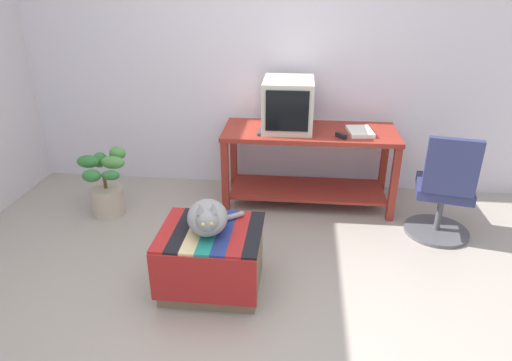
{
  "coord_description": "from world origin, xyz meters",
  "views": [
    {
      "loc": [
        0.33,
        -2.22,
        1.97
      ],
      "look_at": [
        0.01,
        0.85,
        0.55
      ],
      "focal_mm": 31.61,
      "sensor_mm": 36.0,
      "label": 1
    }
  ],
  "objects_px": {
    "tv_monitor": "(288,105)",
    "office_chair": "(444,194)",
    "desk": "(309,154)",
    "keyboard": "(281,133)",
    "potted_plant": "(106,187)",
    "book": "(360,131)",
    "stapler": "(341,136)",
    "cat": "(208,217)",
    "ottoman_with_blanket": "(212,259)"
  },
  "relations": [
    {
      "from": "keyboard",
      "to": "stapler",
      "type": "relative_size",
      "value": 3.64
    },
    {
      "from": "desk",
      "to": "office_chair",
      "type": "xyz_separation_m",
      "value": [
        1.07,
        -0.49,
        -0.1
      ]
    },
    {
      "from": "office_chair",
      "to": "potted_plant",
      "type": "bearing_deg",
      "value": 9.26
    },
    {
      "from": "ottoman_with_blanket",
      "to": "cat",
      "type": "distance_m",
      "value": 0.33
    },
    {
      "from": "tv_monitor",
      "to": "ottoman_with_blanket",
      "type": "bearing_deg",
      "value": -108.36
    },
    {
      "from": "desk",
      "to": "office_chair",
      "type": "distance_m",
      "value": 1.18
    },
    {
      "from": "stapler",
      "to": "cat",
      "type": "bearing_deg",
      "value": -166.85
    },
    {
      "from": "desk",
      "to": "keyboard",
      "type": "distance_m",
      "value": 0.37
    },
    {
      "from": "tv_monitor",
      "to": "book",
      "type": "relative_size",
      "value": 1.85
    },
    {
      "from": "book",
      "to": "cat",
      "type": "xyz_separation_m",
      "value": [
        -1.07,
        -1.3,
        -0.18
      ]
    },
    {
      "from": "desk",
      "to": "keyboard",
      "type": "relative_size",
      "value": 3.83
    },
    {
      "from": "potted_plant",
      "to": "stapler",
      "type": "xyz_separation_m",
      "value": [
        2.03,
        0.21,
        0.48
      ]
    },
    {
      "from": "tv_monitor",
      "to": "potted_plant",
      "type": "xyz_separation_m",
      "value": [
        -1.57,
        -0.42,
        -0.67
      ]
    },
    {
      "from": "keyboard",
      "to": "stapler",
      "type": "xyz_separation_m",
      "value": [
        0.5,
        -0.04,
        0.01
      ]
    },
    {
      "from": "office_chair",
      "to": "stapler",
      "type": "distance_m",
      "value": 0.94
    },
    {
      "from": "desk",
      "to": "ottoman_with_blanket",
      "type": "distance_m",
      "value": 1.5
    },
    {
      "from": "book",
      "to": "stapler",
      "type": "bearing_deg",
      "value": -147.47
    },
    {
      "from": "book",
      "to": "stapler",
      "type": "height_order",
      "value": "stapler"
    },
    {
      "from": "potted_plant",
      "to": "office_chair",
      "type": "distance_m",
      "value": 2.85
    },
    {
      "from": "tv_monitor",
      "to": "cat",
      "type": "xyz_separation_m",
      "value": [
        -0.45,
        -1.37,
        -0.38
      ]
    },
    {
      "from": "potted_plant",
      "to": "office_chair",
      "type": "relative_size",
      "value": 0.66
    },
    {
      "from": "book",
      "to": "keyboard",
      "type": "bearing_deg",
      "value": -178.95
    },
    {
      "from": "ottoman_with_blanket",
      "to": "office_chair",
      "type": "relative_size",
      "value": 0.75
    },
    {
      "from": "book",
      "to": "ottoman_with_blanket",
      "type": "xyz_separation_m",
      "value": [
        -1.06,
        -1.29,
        -0.51
      ]
    },
    {
      "from": "keyboard",
      "to": "stapler",
      "type": "distance_m",
      "value": 0.5
    },
    {
      "from": "desk",
      "to": "book",
      "type": "distance_m",
      "value": 0.49
    },
    {
      "from": "tv_monitor",
      "to": "office_chair",
      "type": "bearing_deg",
      "value": -22.76
    },
    {
      "from": "book",
      "to": "stapler",
      "type": "distance_m",
      "value": 0.22
    },
    {
      "from": "tv_monitor",
      "to": "potted_plant",
      "type": "relative_size",
      "value": 0.89
    },
    {
      "from": "keyboard",
      "to": "ottoman_with_blanket",
      "type": "bearing_deg",
      "value": -108.56
    },
    {
      "from": "desk",
      "to": "ottoman_with_blanket",
      "type": "bearing_deg",
      "value": -116.15
    },
    {
      "from": "tv_monitor",
      "to": "stapler",
      "type": "height_order",
      "value": "tv_monitor"
    },
    {
      "from": "cat",
      "to": "office_chair",
      "type": "height_order",
      "value": "office_chair"
    },
    {
      "from": "book",
      "to": "cat",
      "type": "distance_m",
      "value": 1.7
    },
    {
      "from": "stapler",
      "to": "desk",
      "type": "bearing_deg",
      "value": 105.94
    },
    {
      "from": "desk",
      "to": "tv_monitor",
      "type": "xyz_separation_m",
      "value": [
        -0.2,
        0.03,
        0.44
      ]
    },
    {
      "from": "office_chair",
      "to": "book",
      "type": "bearing_deg",
      "value": -23.73
    },
    {
      "from": "potted_plant",
      "to": "office_chair",
      "type": "bearing_deg",
      "value": -1.96
    },
    {
      "from": "desk",
      "to": "book",
      "type": "relative_size",
      "value": 5.42
    },
    {
      "from": "stapler",
      "to": "potted_plant",
      "type": "bearing_deg",
      "value": 147.02
    },
    {
      "from": "book",
      "to": "office_chair",
      "type": "relative_size",
      "value": 0.32
    },
    {
      "from": "ottoman_with_blanket",
      "to": "cat",
      "type": "xyz_separation_m",
      "value": [
        -0.01,
        -0.01,
        0.33
      ]
    },
    {
      "from": "desk",
      "to": "office_chair",
      "type": "relative_size",
      "value": 1.72
    },
    {
      "from": "ottoman_with_blanket",
      "to": "potted_plant",
      "type": "bearing_deg",
      "value": 140.5
    },
    {
      "from": "book",
      "to": "stapler",
      "type": "xyz_separation_m",
      "value": [
        -0.17,
        -0.14,
        0.0
      ]
    },
    {
      "from": "desk",
      "to": "keyboard",
      "type": "height_order",
      "value": "keyboard"
    },
    {
      "from": "keyboard",
      "to": "cat",
      "type": "xyz_separation_m",
      "value": [
        -0.4,
        -1.2,
        -0.18
      ]
    },
    {
      "from": "cat",
      "to": "potted_plant",
      "type": "height_order",
      "value": "cat"
    },
    {
      "from": "office_chair",
      "to": "cat",
      "type": "bearing_deg",
      "value": 37.63
    },
    {
      "from": "tv_monitor",
      "to": "desk",
      "type": "bearing_deg",
      "value": -8.77
    }
  ]
}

